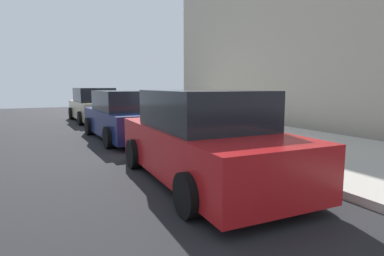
% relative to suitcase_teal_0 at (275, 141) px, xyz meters
% --- Properties ---
extents(ground_plane, '(40.00, 40.00, 0.00)m').
position_rel_suitcase_teal_0_xyz_m(ground_plane, '(3.36, 0.65, -0.53)').
color(ground_plane, black).
extents(sidewalk_curb, '(18.00, 5.00, 0.14)m').
position_rel_suitcase_teal_0_xyz_m(sidewalk_curb, '(3.36, -1.85, -0.46)').
color(sidewalk_curb, '#ADA89E').
rests_on(sidewalk_curb, ground_plane).
extents(suitcase_teal_0, '(0.43, 0.22, 1.11)m').
position_rel_suitcase_teal_0_xyz_m(suitcase_teal_0, '(0.00, 0.00, 0.00)').
color(suitcase_teal_0, '#0F606B').
rests_on(suitcase_teal_0, sidewalk_curb).
extents(suitcase_black_1, '(0.42, 0.27, 0.94)m').
position_rel_suitcase_teal_0_xyz_m(suitcase_black_1, '(0.53, 0.08, -0.07)').
color(suitcase_black_1, black).
rests_on(suitcase_black_1, sidewalk_curb).
extents(suitcase_navy_2, '(0.46, 0.21, 0.88)m').
position_rel_suitcase_teal_0_xyz_m(suitcase_navy_2, '(1.08, 0.00, -0.09)').
color(suitcase_navy_2, navy).
rests_on(suitcase_navy_2, sidewalk_curb).
extents(suitcase_maroon_3, '(0.49, 0.22, 0.97)m').
position_rel_suitcase_teal_0_xyz_m(suitcase_maroon_3, '(1.67, 0.04, -0.07)').
color(suitcase_maroon_3, maroon).
rests_on(suitcase_maroon_3, sidewalk_curb).
extents(suitcase_olive_4, '(0.39, 0.22, 0.69)m').
position_rel_suitcase_teal_0_xyz_m(suitcase_olive_4, '(2.22, -0.01, -0.07)').
color(suitcase_olive_4, '#59601E').
rests_on(suitcase_olive_4, sidewalk_curb).
extents(suitcase_silver_5, '(0.51, 0.23, 0.86)m').
position_rel_suitcase_teal_0_xyz_m(suitcase_silver_5, '(2.77, 0.02, -0.06)').
color(suitcase_silver_5, '#9EA0A8').
rests_on(suitcase_silver_5, sidewalk_curb).
extents(suitcase_red_6, '(0.35, 0.21, 0.82)m').
position_rel_suitcase_teal_0_xyz_m(suitcase_red_6, '(3.31, 0.10, -0.12)').
color(suitcase_red_6, red).
rests_on(suitcase_red_6, sidewalk_curb).
extents(suitcase_teal_7, '(0.40, 0.21, 0.86)m').
position_rel_suitcase_teal_0_xyz_m(suitcase_teal_7, '(3.80, -0.03, -0.09)').
color(suitcase_teal_7, '#0F606B').
rests_on(suitcase_teal_7, sidewalk_curb).
extents(suitcase_black_8, '(0.47, 0.27, 0.59)m').
position_rel_suitcase_teal_0_xyz_m(suitcase_black_8, '(4.35, 0.07, -0.12)').
color(suitcase_black_8, black).
rests_on(suitcase_black_8, sidewalk_curb).
extents(suitcase_navy_9, '(0.37, 0.25, 0.94)m').
position_rel_suitcase_teal_0_xyz_m(suitcase_navy_9, '(4.87, 0.03, -0.08)').
color(suitcase_navy_9, navy).
rests_on(suitcase_navy_9, sidewalk_curb).
extents(suitcase_maroon_10, '(0.38, 0.27, 0.58)m').
position_rel_suitcase_teal_0_xyz_m(suitcase_maroon_10, '(5.35, 0.02, -0.13)').
color(suitcase_maroon_10, maroon).
rests_on(suitcase_maroon_10, sidewalk_curb).
extents(fire_hydrant, '(0.39, 0.21, 0.78)m').
position_rel_suitcase_teal_0_xyz_m(fire_hydrant, '(6.35, 0.03, 0.02)').
color(fire_hydrant, '#99999E').
rests_on(fire_hydrant, sidewalk_curb).
extents(bollard_post, '(0.17, 0.17, 0.73)m').
position_rel_suitcase_teal_0_xyz_m(bollard_post, '(6.82, 0.18, -0.02)').
color(bollard_post, '#333338').
rests_on(bollard_post, sidewalk_curb).
extents(parked_car_red_0, '(4.75, 2.25, 1.71)m').
position_rel_suitcase_teal_0_xyz_m(parked_car_red_0, '(-0.44, 2.14, 0.27)').
color(parked_car_red_0, '#AD1619').
rests_on(parked_car_red_0, ground_plane).
extents(parked_car_navy_1, '(4.70, 2.24, 1.63)m').
position_rel_suitcase_teal_0_xyz_m(parked_car_navy_1, '(4.98, 2.14, 0.23)').
color(parked_car_navy_1, '#141E4C').
rests_on(parked_car_navy_1, ground_plane).
extents(parked_car_beige_2, '(4.69, 2.16, 1.69)m').
position_rel_suitcase_teal_0_xyz_m(parked_car_beige_2, '(11.03, 2.14, 0.26)').
color(parked_car_beige_2, tan).
rests_on(parked_car_beige_2, ground_plane).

